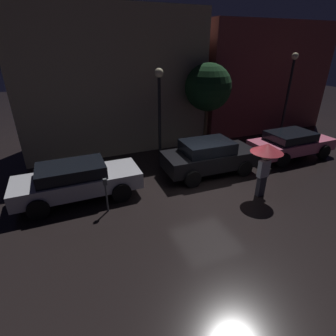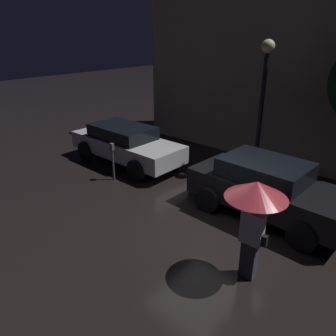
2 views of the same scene
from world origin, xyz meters
TOP-DOWN VIEW (x-y plane):
  - ground_plane at (0.00, 0.00)m, footprint 60.00×60.00m
  - building_facade_left at (-2.10, 6.50)m, footprint 9.41×3.00m
  - building_facade_right at (7.40, 6.50)m, footprint 8.67×3.00m
  - parked_car_silver at (-4.78, 1.43)m, footprint 4.49×1.88m
  - parked_car_black at (0.77, 1.41)m, footprint 4.14×1.94m
  - parked_car_pink at (5.59, 1.46)m, footprint 4.28×1.98m
  - pedestrian_with_umbrella at (1.62, -1.02)m, footprint 1.15×1.15m
  - parking_meter at (-3.96, 0.16)m, footprint 0.12×0.10m
  - street_lamp_near at (-0.69, 3.57)m, footprint 0.40×0.40m
  - street_lamp_far at (7.29, 3.86)m, footprint 0.36×0.36m
  - street_tree at (2.17, 4.16)m, footprint 2.35×2.35m

SIDE VIEW (x-z plane):
  - ground_plane at x=0.00m, z-range 0.00..0.00m
  - parked_car_pink at x=5.59m, z-range 0.06..1.38m
  - parked_car_silver at x=-4.78m, z-range 0.06..1.46m
  - parking_meter at x=-3.96m, z-range 0.15..1.41m
  - parked_car_black at x=0.77m, z-range 0.04..1.56m
  - pedestrian_with_umbrella at x=1.62m, z-range 0.65..2.74m
  - street_lamp_near at x=-0.69m, z-range 0.78..5.11m
  - street_lamp_far at x=7.29m, z-range 0.67..5.51m
  - building_facade_right at x=7.40m, z-range 0.00..6.51m
  - street_tree at x=2.17m, z-range 1.04..5.49m
  - building_facade_left at x=-2.10m, z-range 0.00..6.92m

